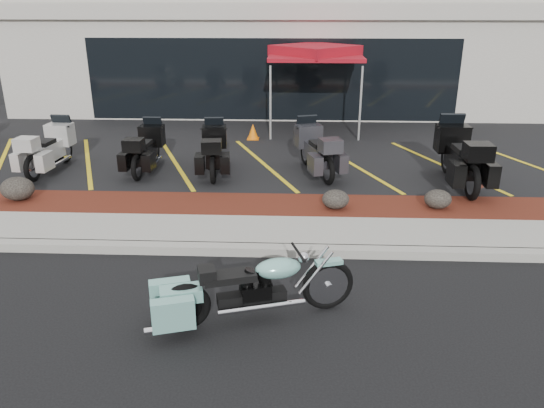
{
  "coord_description": "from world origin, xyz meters",
  "views": [
    {
      "loc": [
        0.77,
        -6.95,
        3.92
      ],
      "look_at": [
        0.41,
        1.2,
        0.77
      ],
      "focal_mm": 35.0,
      "sensor_mm": 36.0,
      "label": 1
    }
  ],
  "objects_px": {
    "touring_white": "(63,139)",
    "traffic_cone": "(253,131)",
    "popup_canopy": "(315,53)",
    "hero_cruiser": "(328,278)"
  },
  "relations": [
    {
      "from": "touring_white",
      "to": "popup_canopy",
      "type": "distance_m",
      "value": 7.51
    },
    {
      "from": "touring_white",
      "to": "hero_cruiser",
      "type": "bearing_deg",
      "value": -130.98
    },
    {
      "from": "touring_white",
      "to": "popup_canopy",
      "type": "relative_size",
      "value": 0.6
    },
    {
      "from": "touring_white",
      "to": "traffic_cone",
      "type": "bearing_deg",
      "value": -55.67
    },
    {
      "from": "popup_canopy",
      "to": "traffic_cone",
      "type": "bearing_deg",
      "value": -162.51
    },
    {
      "from": "hero_cruiser",
      "to": "traffic_cone",
      "type": "distance_m",
      "value": 8.93
    },
    {
      "from": "traffic_cone",
      "to": "touring_white",
      "type": "bearing_deg",
      "value": -150.0
    },
    {
      "from": "hero_cruiser",
      "to": "popup_canopy",
      "type": "height_order",
      "value": "popup_canopy"
    },
    {
      "from": "touring_white",
      "to": "traffic_cone",
      "type": "relative_size",
      "value": 4.65
    },
    {
      "from": "hero_cruiser",
      "to": "touring_white",
      "type": "bearing_deg",
      "value": 118.01
    }
  ]
}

